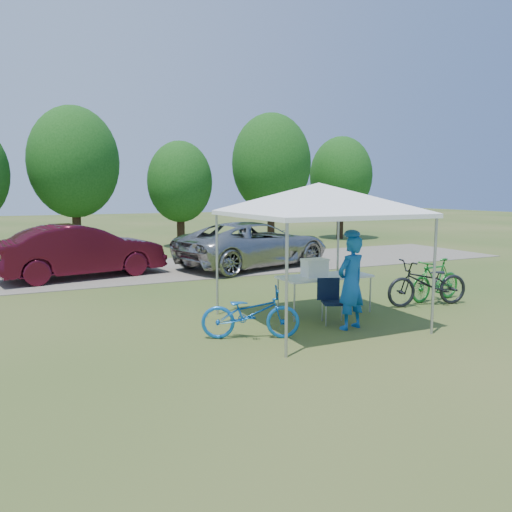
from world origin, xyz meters
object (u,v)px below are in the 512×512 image
(bike_green, at_px, (436,280))
(sedan, at_px, (82,251))
(folding_chair, at_px, (331,297))
(bike_dark, at_px, (428,283))
(folding_table, at_px, (325,278))
(bike_blue, at_px, (250,313))
(minivan, at_px, (254,244))
(cyclist, at_px, (351,283))
(cooler, at_px, (315,268))

(bike_green, bearing_deg, sedan, -140.79)
(folding_chair, xyz_separation_m, bike_green, (3.32, 0.60, -0.01))
(folding_chair, relative_size, bike_dark, 0.43)
(folding_table, xyz_separation_m, folding_chair, (-0.29, -0.69, -0.25))
(bike_blue, distance_m, minivan, 8.29)
(folding_chair, height_order, cyclist, cyclist)
(folding_table, bearing_deg, bike_blue, -155.44)
(sedan, bearing_deg, bike_dark, -148.30)
(folding_chair, height_order, bike_dark, bike_dark)
(sedan, bearing_deg, minivan, -103.99)
(bike_dark, bearing_deg, sedan, -127.83)
(bike_blue, relative_size, minivan, 0.31)
(cyclist, xyz_separation_m, sedan, (-3.92, 8.00, -0.07))
(folding_chair, distance_m, cooler, 0.84)
(minivan, bearing_deg, bike_blue, 139.61)
(cooler, xyz_separation_m, minivan, (1.64, 6.48, -0.21))
(minivan, bearing_deg, sedan, 72.13)
(folding_chair, relative_size, bike_blue, 0.50)
(bike_dark, bearing_deg, folding_table, -89.97)
(folding_chair, xyz_separation_m, cyclist, (0.06, -0.54, 0.36))
(folding_chair, height_order, minivan, minivan)
(sedan, bearing_deg, bike_green, -144.68)
(cooler, height_order, bike_blue, cooler)
(folding_table, height_order, sedan, sedan)
(folding_table, bearing_deg, folding_chair, -112.62)
(cooler, height_order, sedan, sedan)
(cooler, relative_size, bike_dark, 0.25)
(folding_table, bearing_deg, sedan, 121.50)
(folding_table, distance_m, bike_blue, 2.41)
(cooler, relative_size, cyclist, 0.29)
(folding_chair, height_order, sedan, sedan)
(cyclist, bearing_deg, cooler, -102.47)
(bike_blue, bearing_deg, cooler, -39.49)
(bike_dark, xyz_separation_m, minivan, (-1.09, 6.89, 0.26))
(folding_chair, bearing_deg, cyclist, -61.39)
(folding_table, relative_size, cooler, 3.86)
(bike_green, bearing_deg, minivan, -173.04)
(cyclist, distance_m, bike_blue, 2.01)
(cooler, distance_m, sedan, 7.81)
(cooler, relative_size, minivan, 0.09)
(folding_table, bearing_deg, bike_green, -1.67)
(bike_blue, xyz_separation_m, bike_dark, (4.66, 0.58, 0.07))
(sedan, bearing_deg, cyclist, -164.90)
(bike_dark, bearing_deg, minivan, -161.53)
(folding_chair, bearing_deg, bike_dark, 27.80)
(minivan, bearing_deg, folding_table, 153.00)
(bike_dark, bearing_deg, bike_blue, -73.43)
(folding_chair, xyz_separation_m, cooler, (0.03, 0.69, 0.48))
(cyclist, relative_size, minivan, 0.32)
(folding_table, height_order, bike_dark, bike_dark)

